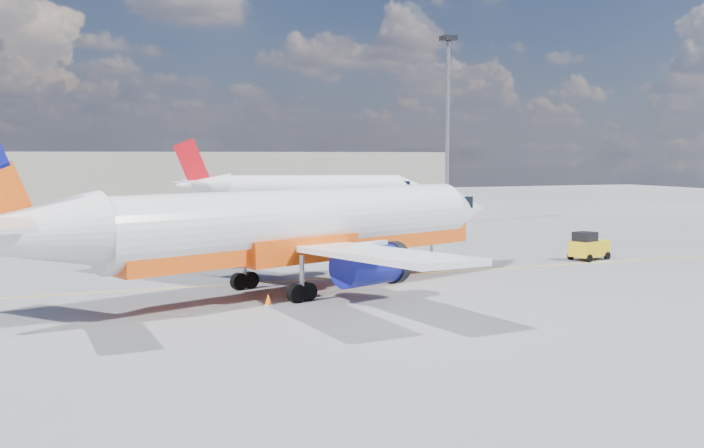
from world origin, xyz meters
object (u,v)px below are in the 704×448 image
object	(u,v)px
second_jet	(307,190)
gse_tug	(588,246)
main_jet	(287,227)
traffic_cone	(268,300)

from	to	relation	value
second_jet	gse_tug	bearing A→B (deg)	-67.36
main_jet	traffic_cone	bearing A→B (deg)	-143.16
main_jet	second_jet	size ratio (longest dim) A/B	1.12
main_jet	second_jet	world-z (taller)	main_jet
main_jet	traffic_cone	xyz separation A→B (m)	(-1.89, -3.04, -3.35)
second_jet	traffic_cone	bearing A→B (deg)	-94.46
main_jet	second_jet	xyz separation A→B (m)	(18.18, 52.71, -0.42)
gse_tug	main_jet	bearing A→B (deg)	174.56
main_jet	traffic_cone	world-z (taller)	main_jet
second_jet	traffic_cone	xyz separation A→B (m)	(-20.06, -55.75, -2.93)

